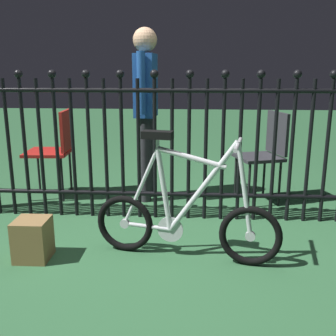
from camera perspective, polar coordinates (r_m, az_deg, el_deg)
name	(u,v)px	position (r m, az deg, el deg)	size (l,w,h in m)	color
ground_plane	(147,247)	(2.95, -2.97, -11.23)	(20.00, 20.00, 0.00)	#2F623B
iron_fence	(145,142)	(3.32, -3.33, 3.74)	(4.00, 0.07, 1.30)	black
bicycle	(185,217)	(2.68, 2.44, -7.08)	(1.26, 0.40, 0.87)	black
chair_charcoal	(266,149)	(3.89, 13.99, 2.69)	(0.49, 0.49, 0.87)	black
chair_red	(56,145)	(4.07, -15.79, 3.19)	(0.45, 0.44, 0.87)	black
person_visitor	(146,100)	(3.80, -3.22, 9.72)	(0.22, 0.47, 1.63)	#2D2D33
display_crate	(33,239)	(2.87, -18.88, -9.68)	(0.22, 0.22, 0.28)	olive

